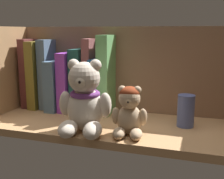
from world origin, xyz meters
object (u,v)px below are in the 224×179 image
Objects in this scene: book_0 at (31,73)px; book_1 at (40,74)px; book_7 at (99,85)px; teddy_bear_smaller at (129,112)px; book_2 at (49,74)px; book_4 at (70,81)px; pillar_candle at (186,111)px; book_3 at (60,84)px; book_5 at (81,80)px; book_8 at (108,74)px; teddy_bear_larger at (84,101)px; book_6 at (91,75)px.

book_1 is at bearing 0.00° from book_0.
book_7 reaches higher than teddy_bear_smaller.
book_2 is (6.60, 0.00, -0.07)cm from book_0.
book_4 reaches higher than pillar_candle.
book_1 is 1.37× the size of book_3.
book_5 is 0.82× the size of book_8.
teddy_bear_larger reaches higher than book_7.
book_0 is 1.22× the size of book_4.
book_2 is 7.73cm from book_4.
book_6 is at bearing 0.00° from book_4.
book_4 is 29.64cm from teddy_bear_smaller.
teddy_bear_larger is (8.93, -18.34, -1.97)cm from book_5.
book_4 is at bearing 169.41° from pillar_candle.
book_5 is (17.85, 0.00, -1.43)cm from book_0.
book_8 is 25.86cm from pillar_candle.
book_2 is 14.67cm from book_6.
teddy_bear_larger is at bearing -48.06° from book_3.
book_2 is at bearing 151.14° from teddy_bear_smaller.
pillar_candle is (23.77, -6.82, -7.56)cm from book_8.
pillar_candle is (32.76, -6.82, -5.44)cm from book_5.
book_1 is at bearing 153.55° from teddy_bear_smaller.
pillar_candle is at bearing -8.19° from book_1.
book_1 is at bearing 180.00° from book_3.
book_0 is 26.84cm from book_8.
book_5 is at bearing 0.00° from book_0.
book_7 is (5.96, 0.00, -1.35)cm from book_5.
book_3 is 7.76cm from book_5.
book_2 is 11.33cm from book_5.
book_2 is 0.98× the size of book_6.
book_8 reaches higher than teddy_bear_smaller.
book_4 is 1.01× the size of teddy_bear_larger.
book_4 is (3.79, 0.00, 1.27)cm from book_3.
book_1 is 0.97× the size of book_2.
book_6 is (14.67, 0.00, 0.21)cm from book_2.
book_7 is at bearing 0.00° from book_5.
book_6 is 24.63cm from teddy_bear_smaller.
book_5 is (14.63, 0.00, -1.07)cm from book_1.
book_4 is at bearing 0.00° from book_2.
teddy_bear_larger is (5.51, -18.34, -3.53)cm from book_6.
book_3 is at bearing 180.00° from book_8.
book_2 is 36.17cm from teddy_bear_smaller.
book_6 is (10.97, 0.00, 3.38)cm from book_3.
book_4 is 0.81× the size of book_6.
book_2 is at bearing 180.00° from book_6.
teddy_bear_larger is at bearing -64.03° from book_5.
book_5 is 2.28× the size of pillar_candle.
book_3 is 0.94× the size of book_7.
book_7 is 27.96cm from pillar_candle.
book_5 is at bearing 180.00° from book_7.
book_2 is at bearing 180.00° from book_3.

